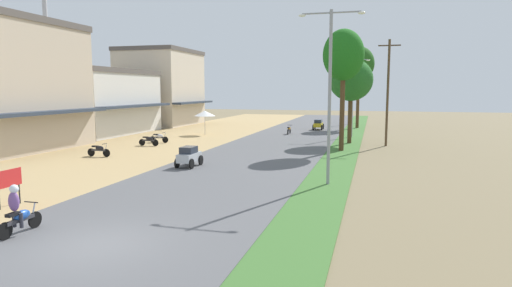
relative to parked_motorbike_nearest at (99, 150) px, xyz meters
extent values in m
plane|color=#7A6B4C|center=(10.66, -15.21, -0.55)|extent=(180.00, 180.00, 0.00)
cube|color=#565659|center=(10.66, -15.21, -0.51)|extent=(9.00, 140.00, 0.08)
cube|color=#3D6B2D|center=(16.36, -15.21, -0.52)|extent=(2.40, 140.00, 0.06)
cube|color=#2D3847|center=(-4.46, 0.60, 2.52)|extent=(1.20, 12.10, 0.25)
cube|color=silver|center=(-9.34, 14.11, 2.65)|extent=(6.95, 12.54, 6.40)
cube|color=#2D3847|center=(-5.26, 14.11, 2.52)|extent=(1.20, 12.54, 0.25)
cube|color=#59514C|center=(-9.34, 14.11, 6.10)|extent=(7.15, 12.74, 0.50)
cube|color=beige|center=(-9.34, 27.21, 4.25)|extent=(8.31, 10.53, 9.60)
cube|color=#2D3847|center=(-4.58, 27.21, 2.52)|extent=(1.20, 10.53, 0.25)
cube|color=#59514C|center=(-9.34, 27.21, 9.30)|extent=(8.51, 10.73, 0.50)
cylinder|color=black|center=(0.59, 0.00, -0.21)|extent=(0.56, 0.06, 0.56)
cylinder|color=black|center=(-0.65, 0.00, -0.21)|extent=(0.56, 0.06, 0.56)
cube|color=#333338|center=(-0.03, 0.00, -0.03)|extent=(1.12, 0.12, 0.12)
ellipsoid|color=black|center=(0.05, 0.00, 0.11)|extent=(0.64, 0.28, 0.32)
cube|color=black|center=(-0.31, 0.00, 0.23)|extent=(0.44, 0.20, 0.10)
cylinder|color=#A5A8AD|center=(0.53, 0.00, 0.06)|extent=(0.26, 0.05, 0.68)
cylinder|color=black|center=(0.47, 0.00, 0.43)|extent=(0.04, 0.54, 0.04)
cylinder|color=black|center=(1.02, 6.21, -0.21)|extent=(0.56, 0.06, 0.56)
cylinder|color=black|center=(-0.22, 6.21, -0.21)|extent=(0.56, 0.06, 0.56)
cube|color=#333338|center=(0.40, 6.21, -0.03)|extent=(1.12, 0.12, 0.12)
ellipsoid|color=black|center=(0.48, 6.21, 0.11)|extent=(0.64, 0.28, 0.32)
cube|color=black|center=(0.12, 6.21, 0.23)|extent=(0.44, 0.20, 0.10)
cylinder|color=#A5A8AD|center=(0.96, 6.21, 0.06)|extent=(0.26, 0.05, 0.68)
cylinder|color=black|center=(0.90, 6.21, 0.43)|extent=(0.04, 0.54, 0.04)
cylinder|color=black|center=(0.79, 8.43, -0.21)|extent=(0.56, 0.06, 0.56)
cylinder|color=black|center=(-0.45, 8.43, -0.21)|extent=(0.56, 0.06, 0.56)
cube|color=#333338|center=(0.17, 8.43, -0.03)|extent=(1.12, 0.12, 0.12)
ellipsoid|color=silver|center=(0.25, 8.43, 0.11)|extent=(0.64, 0.28, 0.32)
cube|color=black|center=(-0.11, 8.43, 0.23)|extent=(0.44, 0.20, 0.10)
cylinder|color=#A5A8AD|center=(0.73, 8.43, 0.06)|extent=(0.26, 0.05, 0.68)
cylinder|color=black|center=(0.67, 8.43, 0.43)|extent=(0.04, 0.54, 0.04)
cylinder|color=#262628|center=(4.57, -11.80, -0.09)|extent=(0.06, 0.06, 0.80)
cube|color=red|center=(4.57, -12.30, 0.66)|extent=(0.04, 1.30, 0.70)
cylinder|color=#99999E|center=(1.58, 15.81, 0.56)|extent=(0.05, 0.05, 2.10)
cone|color=white|center=(1.58, 15.81, 1.76)|extent=(2.20, 2.20, 0.55)
cylinder|color=#4C351E|center=(16.21, 7.61, 2.62)|extent=(0.37, 0.37, 6.23)
ellipsoid|color=#1C6418|center=(16.21, 7.61, 6.80)|extent=(3.10, 3.10, 3.86)
cylinder|color=#4C351E|center=(16.54, 12.64, 1.78)|extent=(0.36, 0.36, 4.54)
ellipsoid|color=#236323|center=(16.54, 12.64, 5.06)|extent=(3.79, 3.79, 3.68)
cylinder|color=#4C351E|center=(16.61, 28.57, 2.85)|extent=(0.38, 0.38, 6.68)
ellipsoid|color=#205318|center=(16.61, 28.57, 7.34)|extent=(3.71, 3.71, 4.18)
cylinder|color=gray|center=(16.46, -4.68, 3.74)|extent=(0.16, 0.16, 8.46)
cylinder|color=gray|center=(15.76, -4.68, 7.82)|extent=(1.40, 0.08, 0.08)
ellipsoid|color=silver|center=(15.06, -4.68, 7.75)|extent=(0.36, 0.20, 0.14)
cylinder|color=gray|center=(17.16, -4.68, 7.82)|extent=(1.40, 0.08, 0.08)
ellipsoid|color=silver|center=(17.86, -4.68, 7.75)|extent=(0.36, 0.20, 0.14)
cylinder|color=gray|center=(16.46, 17.88, 3.38)|extent=(0.16, 0.16, 7.74)
cylinder|color=gray|center=(15.76, 17.88, 7.10)|extent=(1.40, 0.08, 0.08)
ellipsoid|color=silver|center=(15.06, 17.88, 7.03)|extent=(0.36, 0.20, 0.14)
cylinder|color=gray|center=(17.16, 17.88, 7.10)|extent=(1.40, 0.08, 0.08)
ellipsoid|color=silver|center=(17.86, 17.88, 7.03)|extent=(0.36, 0.20, 0.14)
cylinder|color=gray|center=(16.46, 36.48, 3.49)|extent=(0.16, 0.16, 7.97)
cylinder|color=gray|center=(15.76, 36.48, 7.33)|extent=(1.40, 0.08, 0.08)
ellipsoid|color=silver|center=(15.06, 36.48, 7.26)|extent=(0.36, 0.20, 0.14)
cylinder|color=gray|center=(17.16, 36.48, 7.33)|extent=(1.40, 0.08, 0.08)
ellipsoid|color=silver|center=(17.86, 36.48, 7.26)|extent=(0.36, 0.20, 0.14)
cylinder|color=brown|center=(19.63, 11.86, 3.88)|extent=(0.20, 0.20, 8.87)
cube|color=#473323|center=(19.63, 11.86, 7.82)|extent=(1.80, 0.10, 0.10)
cube|color=#B7BCC1|center=(7.80, -2.08, 0.11)|extent=(0.84, 1.95, 0.50)
cube|color=#232B38|center=(7.80, -2.13, 0.56)|extent=(0.77, 1.10, 0.40)
cylinder|color=black|center=(7.33, -1.38, -0.17)|extent=(0.10, 0.60, 0.60)
cylinder|color=black|center=(8.27, -1.38, -0.17)|extent=(0.10, 0.60, 0.60)
cylinder|color=black|center=(7.33, -2.78, -0.17)|extent=(0.10, 0.60, 0.60)
cylinder|color=black|center=(8.27, -2.78, -0.17)|extent=(0.10, 0.60, 0.60)
cube|color=gold|center=(12.30, 24.62, 0.10)|extent=(0.88, 2.25, 0.44)
cube|color=#232B38|center=(12.30, 24.52, 0.52)|extent=(0.81, 1.30, 0.40)
cylinder|color=black|center=(12.80, 23.81, -0.15)|extent=(0.11, 0.64, 0.64)
cylinder|color=black|center=(11.81, 23.81, -0.15)|extent=(0.11, 0.64, 0.64)
cylinder|color=black|center=(12.80, 25.43, -0.15)|extent=(0.11, 0.64, 0.64)
cylinder|color=black|center=(11.81, 25.43, -0.15)|extent=(0.11, 0.64, 0.64)
cylinder|color=black|center=(7.64, -14.32, -0.19)|extent=(0.06, 0.56, 0.56)
cylinder|color=black|center=(7.64, -15.56, -0.19)|extent=(0.06, 0.56, 0.56)
cube|color=#333338|center=(7.64, -14.94, -0.01)|extent=(0.12, 1.12, 0.12)
ellipsoid|color=#1E4CA5|center=(7.64, -14.86, 0.13)|extent=(0.28, 0.64, 0.32)
cube|color=black|center=(7.64, -15.22, 0.25)|extent=(0.20, 0.44, 0.10)
cylinder|color=#A5A8AD|center=(7.64, -14.38, 0.08)|extent=(0.05, 0.26, 0.68)
cylinder|color=black|center=(7.64, -14.44, 0.45)|extent=(0.54, 0.04, 0.04)
ellipsoid|color=#724C8C|center=(7.64, -15.14, 0.65)|extent=(0.36, 0.28, 0.64)
sphere|color=white|center=(7.64, -15.10, 1.05)|extent=(0.28, 0.28, 0.28)
cylinder|color=#2D2D38|center=(7.50, -15.04, 0.01)|extent=(0.12, 0.12, 0.48)
cylinder|color=#2D2D38|center=(7.78, -15.04, 0.01)|extent=(0.12, 0.12, 0.48)
cylinder|color=black|center=(9.96, 19.30, -0.19)|extent=(0.06, 0.56, 0.56)
cylinder|color=black|center=(9.96, 18.06, -0.19)|extent=(0.06, 0.56, 0.56)
cube|color=#333338|center=(9.96, 18.68, -0.01)|extent=(0.12, 1.12, 0.12)
ellipsoid|color=orange|center=(9.96, 18.76, 0.13)|extent=(0.28, 0.64, 0.32)
cube|color=black|center=(9.96, 18.40, 0.25)|extent=(0.20, 0.44, 0.10)
cylinder|color=#A5A8AD|center=(9.96, 19.24, 0.08)|extent=(0.05, 0.26, 0.68)
cylinder|color=black|center=(9.96, 19.18, 0.45)|extent=(0.54, 0.04, 0.04)
camera|label=1|loc=(18.58, -25.92, 4.16)|focal=30.17mm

